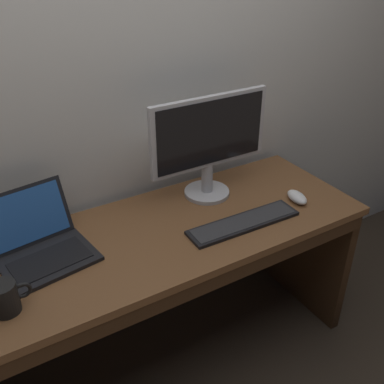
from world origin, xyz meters
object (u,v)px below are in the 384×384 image
object	(u,v)px
laptop_black	(41,244)
external_monitor	(209,143)
coffee_mug	(5,298)
wired_keyboard	(244,223)
computer_mouse	(297,197)

from	to	relation	value
laptop_black	external_monitor	size ratio (longest dim) A/B	0.65
external_monitor	coffee_mug	world-z (taller)	external_monitor
laptop_black	wired_keyboard	distance (m)	0.79
wired_keyboard	laptop_black	bearing A→B (deg)	163.81
wired_keyboard	coffee_mug	size ratio (longest dim) A/B	3.85
external_monitor	wired_keyboard	world-z (taller)	external_monitor
external_monitor	wired_keyboard	size ratio (longest dim) A/B	1.13
wired_keyboard	computer_mouse	distance (m)	0.31
computer_mouse	laptop_black	bearing A→B (deg)	177.12
laptop_black	external_monitor	xyz separation A→B (m)	(0.76, 0.05, 0.21)
laptop_black	wired_keyboard	xyz separation A→B (m)	(0.76, -0.22, -0.04)
external_monitor	wired_keyboard	xyz separation A→B (m)	(-0.00, -0.27, -0.25)
laptop_black	external_monitor	distance (m)	0.79
computer_mouse	coffee_mug	world-z (taller)	coffee_mug
external_monitor	laptop_black	bearing A→B (deg)	-176.02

